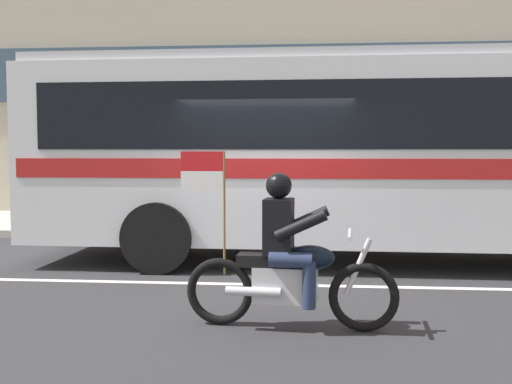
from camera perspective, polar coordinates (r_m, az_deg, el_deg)
ground_plane at (r=8.59m, az=0.81°, el=-7.98°), size 60.00×60.00×0.00m
sidewalk_curb at (r=13.61m, az=2.38°, el=-3.21°), size 28.00×3.80×0.15m
lane_center_stripe at (r=8.01m, az=0.49°, el=-8.84°), size 26.60×0.14×0.01m
office_building_facade at (r=16.19m, az=2.82°, el=16.88°), size 28.00×0.89×10.77m
transit_bus at (r=9.68m, az=13.29°, el=4.49°), size 11.54×2.77×3.22m
motorcycle_with_rider at (r=6.00m, az=3.07°, el=-6.75°), size 2.19×0.64×1.78m
fire_hydrant at (r=13.86m, az=-20.41°, el=-1.48°), size 0.22×0.30×0.75m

